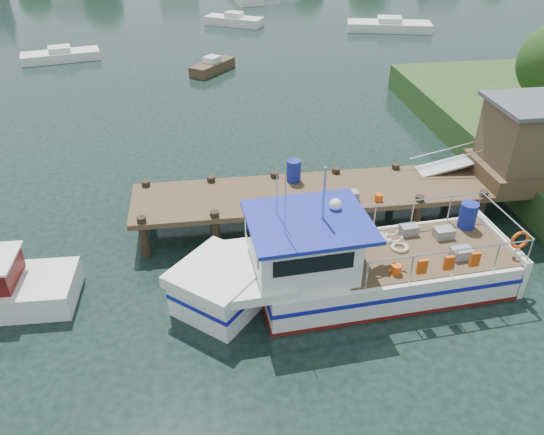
{
  "coord_description": "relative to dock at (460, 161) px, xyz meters",
  "views": [
    {
      "loc": [
        -3.26,
        -17.06,
        11.31
      ],
      "look_at": [
        -1.0,
        -1.5,
        1.3
      ],
      "focal_mm": 35.0,
      "sensor_mm": 36.0,
      "label": 1
    }
  ],
  "objects": [
    {
      "name": "ground_plane",
      "position": [
        -6.51,
        -0.01,
        -2.24
      ],
      "size": [
        160.0,
        160.0,
        0.0
      ],
      "primitive_type": "plane",
      "color": "black"
    },
    {
      "name": "moored_a",
      "position": [
        -19.63,
        24.41,
        -1.87
      ],
      "size": [
        5.77,
        3.01,
        1.01
      ],
      "rotation": [
        0.0,
        0.0,
        -0.13
      ],
      "color": "silver",
      "rests_on": "ground"
    },
    {
      "name": "moored_c",
      "position": [
        7.58,
        29.9,
        -1.81
      ],
      "size": [
        7.71,
        4.23,
        1.16
      ],
      "rotation": [
        0.0,
        0.0,
        -0.43
      ],
      "color": "silver",
      "rests_on": "ground"
    },
    {
      "name": "moored_b",
      "position": [
        -5.92,
        33.93,
        -1.81
      ],
      "size": [
        5.48,
        4.12,
        1.17
      ],
      "rotation": [
        0.0,
        0.0,
        0.11
      ],
      "color": "silver",
      "rests_on": "ground"
    },
    {
      "name": "dock",
      "position": [
        0.0,
        0.0,
        0.0
      ],
      "size": [
        16.6,
        3.0,
        4.78
      ],
      "color": "#4C3824",
      "rests_on": "ground"
    },
    {
      "name": "lobster_boat",
      "position": [
        -5.64,
        -4.21,
        -1.25
      ],
      "size": [
        11.53,
        3.96,
        5.47
      ],
      "rotation": [
        0.0,
        0.0,
        0.07
      ],
      "color": "silver",
      "rests_on": "ground"
    },
    {
      "name": "moored_rowboat",
      "position": [
        -8.6,
        19.94,
        -1.84
      ],
      "size": [
        3.33,
        3.66,
        1.08
      ],
      "rotation": [
        0.0,
        0.0,
        0.35
      ],
      "color": "#4C3824",
      "rests_on": "ground"
    }
  ]
}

